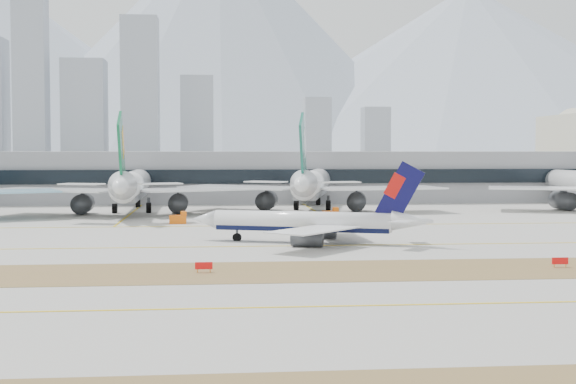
{
  "coord_description": "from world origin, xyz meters",
  "views": [
    {
      "loc": [
        -13.96,
        -132.63,
        15.43
      ],
      "look_at": [
        0.27,
        18.0,
        7.5
      ],
      "focal_mm": 50.0,
      "sensor_mm": 36.0,
      "label": 1
    }
  ],
  "objects": [
    {
      "name": "widebody_eva",
      "position": [
        -33.73,
        65.16,
        6.41
      ],
      "size": [
        67.64,
        65.96,
        24.1
      ],
      "rotation": [
        0.0,
        0.0,
        1.59
      ],
      "color": "white",
      "rests_on": "ground"
    },
    {
      "name": "apron_markings",
      "position": [
        0.0,
        -53.95,
        0.02
      ],
      "size": [
        360.0,
        122.22,
        0.06
      ],
      "color": "olive",
      "rests_on": "ground"
    },
    {
      "name": "hold_sign_left",
      "position": [
        -15.11,
        -32.0,
        0.88
      ],
      "size": [
        2.2,
        0.15,
        1.35
      ],
      "color": "red",
      "rests_on": "ground"
    },
    {
      "name": "ground",
      "position": [
        0.0,
        0.0,
        0.0
      ],
      "size": [
        3000.0,
        3000.0,
        0.0
      ],
      "primitive_type": "plane",
      "color": "#A09C95",
      "rests_on": "ground"
    },
    {
      "name": "mountain_ridge",
      "position": [
        33.0,
        1404.14,
        181.85
      ],
      "size": [
        2830.0,
        1120.0,
        470.0
      ],
      "color": "#9EA8B7",
      "rests_on": "ground"
    },
    {
      "name": "hold_sign_right",
      "position": [
        31.43,
        -32.0,
        0.88
      ],
      "size": [
        2.2,
        0.15,
        1.35
      ],
      "color": "red",
      "rests_on": "ground"
    },
    {
      "name": "gse_c",
      "position": [
        12.51,
        44.87,
        1.05
      ],
      "size": [
        3.55,
        2.0,
        2.6
      ],
      "color": "orange",
      "rests_on": "ground"
    },
    {
      "name": "terminal",
      "position": [
        0.0,
        114.84,
        7.5
      ],
      "size": [
        280.0,
        43.1,
        15.0
      ],
      "color": "gray",
      "rests_on": "ground"
    },
    {
      "name": "widebody_cathay",
      "position": [
        11.33,
        70.2,
        6.44
      ],
      "size": [
        66.53,
        66.12,
        24.24
      ],
      "rotation": [
        0.0,
        0.0,
        1.36
      ],
      "color": "white",
      "rests_on": "ground"
    },
    {
      "name": "taxiing_airliner",
      "position": [
        2.32,
        -0.89,
        3.34
      ],
      "size": [
        39.93,
        33.88,
        13.85
      ],
      "rotation": [
        0.0,
        0.0,
        2.81
      ],
      "color": "white",
      "rests_on": "ground"
    },
    {
      "name": "city_skyline",
      "position": [
        -106.76,
        453.42,
        49.8
      ],
      "size": [
        342.0,
        49.8,
        140.0
      ],
      "color": "#9198A5",
      "rests_on": "ground"
    },
    {
      "name": "gse_b",
      "position": [
        -21.06,
        36.2,
        1.05
      ],
      "size": [
        3.55,
        2.0,
        2.6
      ],
      "color": "orange",
      "rests_on": "ground"
    }
  ]
}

